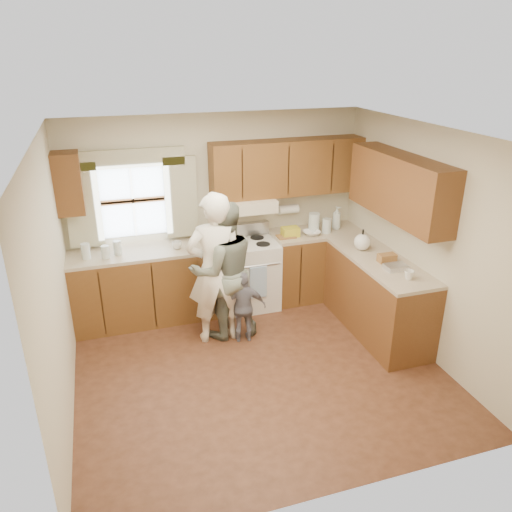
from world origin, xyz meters
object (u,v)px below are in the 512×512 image
object	(u,v)px
stove	(247,273)
woman_right	(224,271)
child	(244,307)
woman_left	(215,269)

from	to	relation	value
stove	woman_right	bearing A→B (deg)	-126.58
stove	child	bearing A→B (deg)	-108.68
stove	woman_left	xyz separation A→B (m)	(-0.58, -0.69, 0.43)
woman_left	woman_right	size ratio (longest dim) A/B	1.08
child	woman_right	bearing A→B (deg)	-40.93
woman_left	child	world-z (taller)	woman_left
woman_right	child	xyz separation A→B (m)	(0.18, -0.22, -0.40)
stove	woman_left	world-z (taller)	woman_left
stove	woman_right	xyz separation A→B (m)	(-0.46, -0.62, 0.37)
woman_left	woman_right	world-z (taller)	woman_left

